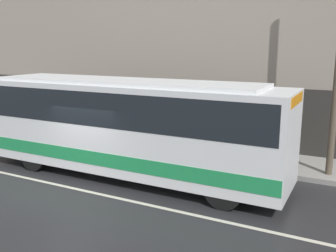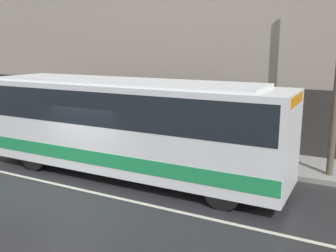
% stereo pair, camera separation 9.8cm
% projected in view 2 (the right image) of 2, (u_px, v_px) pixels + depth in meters
% --- Properties ---
extents(ground_plane, '(60.00, 60.00, 0.00)m').
position_uv_depth(ground_plane, '(74.00, 188.00, 11.90)').
color(ground_plane, '#262628').
extents(sidewalk, '(60.00, 2.71, 0.18)m').
position_uv_depth(sidewalk, '(157.00, 147.00, 16.51)').
color(sidewalk, gray).
rests_on(sidewalk, ground_plane).
extents(lane_stripe, '(54.00, 0.14, 0.01)m').
position_uv_depth(lane_stripe, '(74.00, 188.00, 11.90)').
color(lane_stripe, beige).
rests_on(lane_stripe, ground_plane).
extents(transit_bus, '(11.21, 2.49, 3.34)m').
position_uv_depth(transit_bus, '(124.00, 123.00, 12.73)').
color(transit_bus, white).
rests_on(transit_bus, ground_plane).
extents(pedestrian_waiting, '(0.36, 0.36, 1.51)m').
position_uv_depth(pedestrian_waiting, '(185.00, 128.00, 16.66)').
color(pedestrian_waiting, '#1E5933').
rests_on(pedestrian_waiting, sidewalk).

